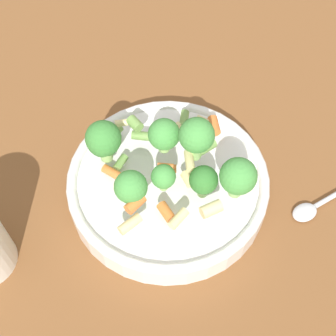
{
  "coord_description": "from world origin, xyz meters",
  "views": [
    {
      "loc": [
        0.06,
        0.33,
        0.56
      ],
      "look_at": [
        0.0,
        0.0,
        0.06
      ],
      "focal_mm": 50.0,
      "sensor_mm": 36.0,
      "label": 1
    }
  ],
  "objects": [
    {
      "name": "bowl",
      "position": [
        0.0,
        0.0,
        0.02
      ],
      "size": [
        0.27,
        0.27,
        0.04
      ],
      "color": "white",
      "rests_on": "ground_plane"
    },
    {
      "name": "pasta_salad",
      "position": [
        0.01,
        0.0,
        0.09
      ],
      "size": [
        0.21,
        0.19,
        0.09
      ],
      "color": "#8CB766",
      "rests_on": "bowl"
    },
    {
      "name": "spoon",
      "position": [
        -0.2,
        0.05,
        0.01
      ],
      "size": [
        0.16,
        0.07,
        0.01
      ],
      "rotation": [
        0.0,
        0.0,
        6.65
      ],
      "color": "silver",
      "rests_on": "ground_plane"
    },
    {
      "name": "ground_plane",
      "position": [
        0.0,
        0.0,
        0.0
      ],
      "size": [
        3.0,
        3.0,
        0.0
      ],
      "primitive_type": "plane",
      "color": "brown"
    }
  ]
}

